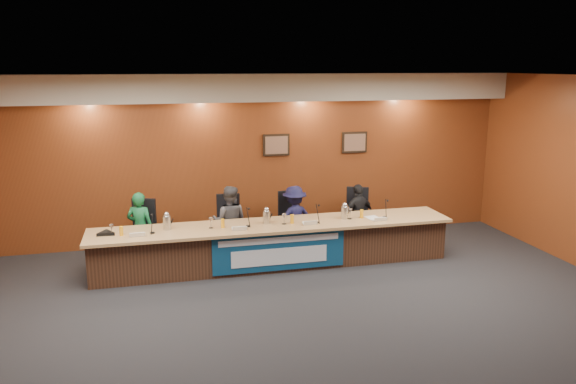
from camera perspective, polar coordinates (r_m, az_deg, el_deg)
name	(u,v)px	position (r m, az deg, el deg)	size (l,w,h in m)	color
floor	(314,327)	(7.58, 2.61, -13.51)	(10.00, 10.00, 0.00)	black
ceiling	(316,78)	(6.80, 2.89, 11.45)	(10.00, 8.00, 0.04)	silver
wall_back	(256,158)	(10.84, -3.30, 3.43)	(10.00, 0.04, 3.20)	maroon
soffit	(257,88)	(10.45, -3.14, 10.54)	(10.00, 0.50, 0.50)	beige
dais_body	(274,246)	(9.61, -1.43, -5.46)	(6.00, 0.80, 0.70)	#402617
dais_top	(275,225)	(9.45, -1.38, -3.39)	(6.10, 0.95, 0.05)	tan
banner	(279,252)	(9.21, -0.87, -6.07)	(2.20, 0.02, 0.65)	navy
banner_text_upper	(280,240)	(9.14, -0.86, -4.91)	(2.00, 0.01, 0.10)	silver
banner_text_lower	(280,256)	(9.23, -0.85, -6.56)	(1.60, 0.01, 0.28)	silver
wall_photo_left	(276,145)	(10.85, -1.20, 4.80)	(0.52, 0.04, 0.42)	black
wall_photo_right	(354,142)	(11.30, 6.77, 5.04)	(0.52, 0.04, 0.42)	black
panelist_a	(140,228)	(9.94, -14.78, -3.56)	(0.46, 0.30, 1.26)	#145E32
panelist_b	(230,221)	(10.02, -5.96, -2.99)	(0.63, 0.49, 1.29)	#47464A
panelist_c	(294,219)	(10.25, 0.65, -2.75)	(0.79, 0.45, 1.22)	#141335
panelist_d	(358,215)	(10.62, 7.15, -2.37)	(0.70, 0.29, 1.20)	black
office_chair_a	(141,235)	(10.08, -14.72, -4.23)	(0.48, 0.48, 0.08)	black
office_chair_b	(229,229)	(10.16, -6.01, -3.73)	(0.48, 0.48, 0.08)	black
office_chair_c	(293,224)	(10.38, 0.51, -3.31)	(0.48, 0.48, 0.08)	black
office_chair_d	(356,220)	(10.74, 6.94, -2.84)	(0.48, 0.48, 0.08)	black
nameplate_a	(137,234)	(9.02, -15.07, -4.17)	(0.24, 0.06, 0.09)	white
microphone_a	(152,233)	(9.16, -13.60, -4.05)	(0.07, 0.07, 0.02)	black
juice_glass_a	(121,231)	(9.15, -16.58, -3.83)	(0.06, 0.06, 0.15)	#F8A514
water_glass_a	(112,230)	(9.19, -17.48, -3.71)	(0.08, 0.08, 0.18)	silver
nameplate_b	(240,228)	(9.07, -4.92, -3.67)	(0.24, 0.06, 0.09)	white
microphone_b	(248,226)	(9.30, -4.08, -3.47)	(0.07, 0.07, 0.02)	black
juice_glass_b	(223,223)	(9.25, -6.65, -3.18)	(0.06, 0.06, 0.15)	#F8A514
water_glass_b	(211,223)	(9.24, -7.84, -3.13)	(0.08, 0.08, 0.18)	silver
nameplate_c	(311,223)	(9.35, 2.30, -3.12)	(0.24, 0.06, 0.09)	white
microphone_c	(317,222)	(9.50, 2.96, -3.09)	(0.07, 0.07, 0.02)	black
juice_glass_c	(292,219)	(9.45, 0.42, -2.76)	(0.06, 0.06, 0.15)	#F8A514
water_glass_c	(284,219)	(9.39, -0.40, -2.76)	(0.08, 0.08, 0.18)	silver
nameplate_d	(381,219)	(9.70, 9.41, -2.70)	(0.24, 0.06, 0.09)	white
microphone_d	(385,217)	(9.95, 9.80, -2.53)	(0.07, 0.07, 0.02)	black
juice_glass_d	(362,214)	(9.85, 7.49, -2.22)	(0.06, 0.06, 0.15)	#F8A514
water_glass_d	(350,214)	(9.76, 6.32, -2.23)	(0.08, 0.08, 0.18)	silver
carafe_left	(167,223)	(9.29, -12.20, -3.08)	(0.13, 0.13, 0.23)	silver
carafe_mid	(267,217)	(9.44, -2.19, -2.58)	(0.13, 0.13, 0.22)	silver
carafe_right	(345,213)	(9.77, 5.78, -2.10)	(0.13, 0.13, 0.22)	silver
speakerphone	(106,233)	(9.29, -18.01, -4.00)	(0.32, 0.32, 0.05)	black
paper_stack	(373,218)	(9.89, 8.67, -2.62)	(0.22, 0.30, 0.01)	white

